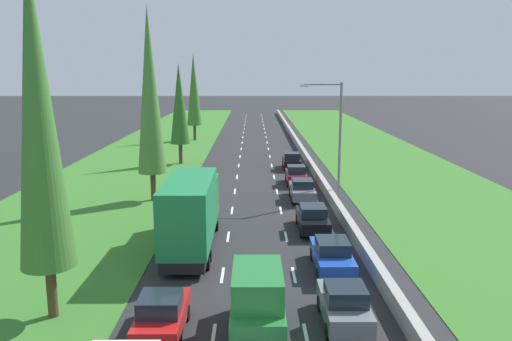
{
  "coord_description": "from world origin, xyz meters",
  "views": [
    {
      "loc": [
        -0.26,
        -2.94,
        9.81
      ],
      "look_at": [
        0.06,
        47.51,
        0.14
      ],
      "focal_mm": 36.36,
      "sensor_mm": 36.0,
      "label": 1
    }
  ],
  "objects": [
    {
      "name": "grey_hatchback_right_lane_second",
      "position": [
        3.31,
        15.92,
        0.84
      ],
      "size": [
        1.74,
        3.9,
        1.72
      ],
      "color": "slate",
      "rests_on": "ground"
    },
    {
      "name": "street_light_mast",
      "position": [
        6.06,
        36.29,
        5.23
      ],
      "size": [
        3.2,
        0.28,
        9.0
      ],
      "color": "gray",
      "rests_on": "ground"
    },
    {
      "name": "blue_sedan_right_lane",
      "position": [
        3.69,
        21.59,
        0.81
      ],
      "size": [
        1.82,
        4.5,
        1.64
      ],
      "color": "#1E47B7",
      "rests_on": "ground"
    },
    {
      "name": "ground_plane",
      "position": [
        0.0,
        60.0,
        0.0
      ],
      "size": [
        300.0,
        300.0,
        0.0
      ],
      "primitive_type": "plane",
      "color": "#28282B",
      "rests_on": "ground"
    },
    {
      "name": "green_box_truck_left_lane",
      "position": [
        -3.65,
        24.78,
        2.18
      ],
      "size": [
        2.46,
        9.4,
        4.18
      ],
      "color": "black",
      "rests_on": "ground"
    },
    {
      "name": "red_hatchback_left_lane",
      "position": [
        -3.68,
        15.09,
        0.84
      ],
      "size": [
        1.74,
        3.9,
        1.72
      ],
      "color": "red",
      "rests_on": "ground"
    },
    {
      "name": "grass_verge_right",
      "position": [
        14.35,
        60.0,
        0.02
      ],
      "size": [
        14.0,
        140.0,
        0.04
      ],
      "primitive_type": "cube",
      "color": "#387528",
      "rests_on": "ground"
    },
    {
      "name": "poplar_tree_second",
      "position": [
        -7.92,
        36.02,
        8.36
      ],
      "size": [
        2.17,
        2.17,
        14.6
      ],
      "color": "#4C3823",
      "rests_on": "ground"
    },
    {
      "name": "green_van_centre_lane",
      "position": [
        -0.09,
        14.84,
        1.4
      ],
      "size": [
        1.96,
        4.9,
        2.82
      ],
      "color": "#237A33",
      "rests_on": "ground"
    },
    {
      "name": "lane_markings",
      "position": [
        0.0,
        60.0,
        0.01
      ],
      "size": [
        3.64,
        116.0,
        0.01
      ],
      "color": "white",
      "rests_on": "ground"
    },
    {
      "name": "poplar_tree_fourth",
      "position": [
        -8.65,
        71.7,
        7.24
      ],
      "size": [
        2.11,
        2.11,
        12.38
      ],
      "color": "#4C3823",
      "rests_on": "ground"
    },
    {
      "name": "black_sedan_right_lane",
      "position": [
        3.47,
        28.21,
        0.81
      ],
      "size": [
        1.82,
        4.5,
        1.64
      ],
      "color": "black",
      "rests_on": "ground"
    },
    {
      "name": "poplar_tree_nearest",
      "position": [
        -8.36,
        16.67,
        8.31
      ],
      "size": [
        2.16,
        2.16,
        14.5
      ],
      "color": "#4C3823",
      "rests_on": "ground"
    },
    {
      "name": "maroon_hatchback_right_lane",
      "position": [
        3.56,
        41.75,
        0.84
      ],
      "size": [
        1.74,
        3.9,
        1.72
      ],
      "color": "maroon",
      "rests_on": "ground"
    },
    {
      "name": "median_barrier",
      "position": [
        5.7,
        60.0,
        0.42
      ],
      "size": [
        0.44,
        120.0,
        0.85
      ],
      "primitive_type": "cube",
      "color": "#9E9B93",
      "rests_on": "ground"
    },
    {
      "name": "grass_verge_left",
      "position": [
        -12.65,
        60.0,
        0.02
      ],
      "size": [
        14.0,
        140.0,
        0.04
      ],
      "primitive_type": "cube",
      "color": "#387528",
      "rests_on": "ground"
    },
    {
      "name": "grey_sedan_right_lane",
      "position": [
        3.56,
        36.13,
        0.81
      ],
      "size": [
        1.82,
        4.5,
        1.64
      ],
      "color": "slate",
      "rests_on": "ground"
    },
    {
      "name": "black_hatchback_right_lane",
      "position": [
        3.69,
        49.05,
        0.84
      ],
      "size": [
        1.74,
        3.9,
        1.72
      ],
      "color": "black",
      "rests_on": "ground"
    },
    {
      "name": "poplar_tree_third",
      "position": [
        -8.03,
        52.23,
        6.41
      ],
      "size": [
        2.07,
        2.07,
        10.71
      ],
      "color": "#4C3823",
      "rests_on": "ground"
    }
  ]
}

